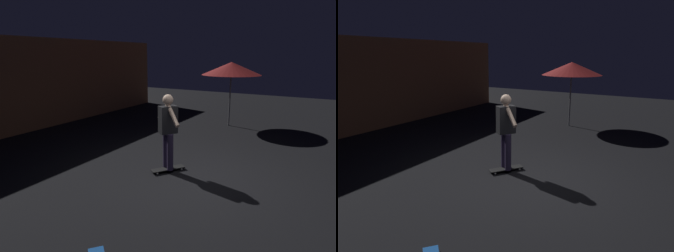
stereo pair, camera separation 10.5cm
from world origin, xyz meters
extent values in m
plane|color=black|center=(0.00, 0.00, 0.00)|extent=(28.00, 28.00, 0.00)
cube|color=#C67A47|center=(0.81, 8.34, 1.56)|extent=(13.98, 3.57, 3.13)
cylinder|color=slate|center=(4.98, 1.02, 1.10)|extent=(0.05, 0.05, 2.20)
cone|color=#A52626|center=(4.98, 1.02, 2.08)|extent=(2.10, 2.10, 0.45)
cube|color=black|center=(0.15, 0.80, 0.06)|extent=(0.76, 0.61, 0.02)
sphere|color=silver|center=(0.45, 0.70, 0.03)|extent=(0.05, 0.05, 0.05)
sphere|color=silver|center=(0.35, 0.56, 0.03)|extent=(0.05, 0.05, 0.05)
sphere|color=silver|center=(-0.04, 1.05, 0.03)|extent=(0.05, 0.05, 0.05)
sphere|color=silver|center=(-0.14, 0.91, 0.03)|extent=(0.05, 0.05, 0.05)
sphere|color=silver|center=(-2.68, 0.14, 0.03)|extent=(0.05, 0.05, 0.05)
cylinder|color=#382D4C|center=(0.22, 0.90, 0.48)|extent=(0.14, 0.14, 0.82)
cylinder|color=#382D4C|center=(0.09, 0.71, 0.48)|extent=(0.14, 0.14, 0.82)
cube|color=#262628|center=(0.15, 0.80, 1.19)|extent=(0.44, 0.40, 0.60)
sphere|color=beige|center=(0.15, 0.80, 1.62)|extent=(0.23, 0.23, 0.23)
cylinder|color=beige|center=(0.28, 0.99, 1.34)|extent=(0.38, 0.50, 0.46)
cylinder|color=beige|center=(0.03, 0.62, 1.34)|extent=(0.38, 0.50, 0.46)
camera|label=1|loc=(-5.04, -2.24, 2.56)|focal=30.59mm
camera|label=2|loc=(-4.99, -2.33, 2.56)|focal=30.59mm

